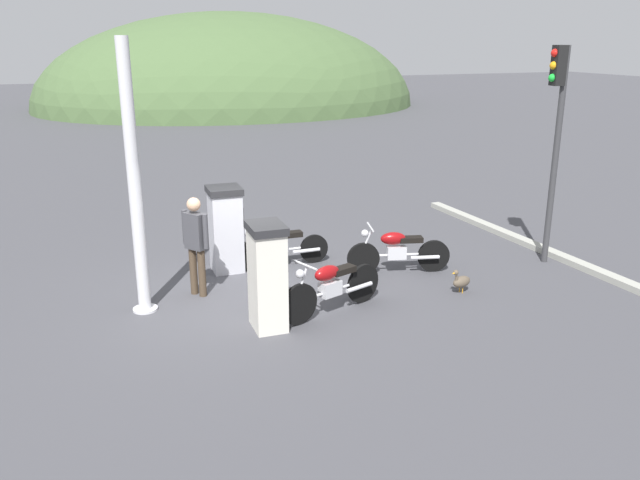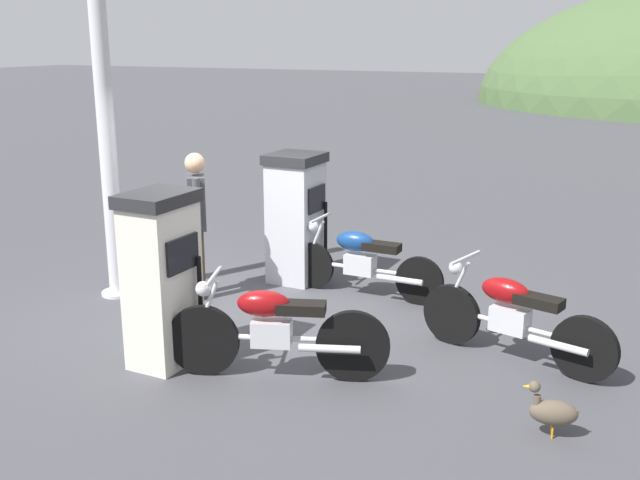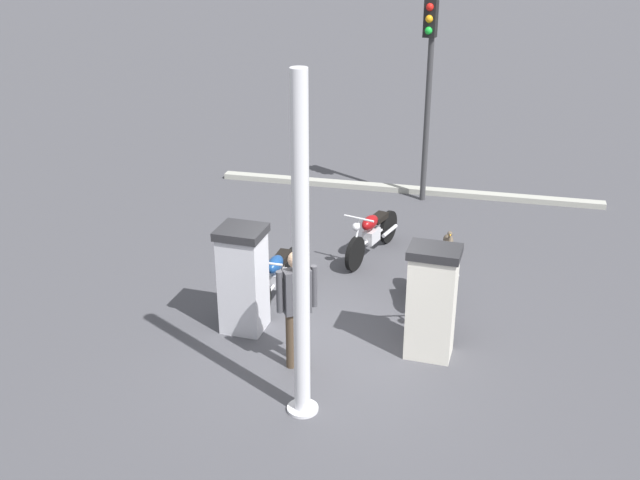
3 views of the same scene
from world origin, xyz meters
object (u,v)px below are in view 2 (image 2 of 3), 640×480
Objects in this scene: fuel_pump_far at (296,217)px; canopy_support_pole at (106,122)px; motorcycle_near_pump at (274,329)px; fuel_pump_near at (162,278)px; motorcycle_extra at (512,316)px; motorcycle_far_pump at (361,259)px; wandering_duck at (552,411)px; attendant_person at (197,215)px.

canopy_support_pole is at bearing -140.57° from fuel_pump_far.
motorcycle_near_pump is at bearing -23.30° from canopy_support_pole.
motorcycle_near_pump is 3.46m from canopy_support_pole.
fuel_pump_far is 2.86m from motorcycle_near_pump.
motorcycle_extra is at bearing 25.89° from fuel_pump_near.
motorcycle_far_pump is 4.32× the size of wandering_duck.
canopy_support_pole reaches higher than motorcycle_extra.
attendant_person reaches higher than motorcycle_near_pump.
fuel_pump_far is 0.83× the size of motorcycle_far_pump.
fuel_pump_near is 0.86× the size of motorcycle_extra.
motorcycle_near_pump is 4.27× the size of wandering_duck.
motorcycle_far_pump is at bearing 136.72° from wandering_duck.
fuel_pump_near is 3.65× the size of wandering_duck.
attendant_person is 3.81× the size of wandering_duck.
motorcycle_near_pump reaches higher than wandering_duck.
motorcycle_far_pump is at bearing -11.48° from fuel_pump_far.
motorcycle_far_pump reaches higher than wandering_duck.
canopy_support_pole is at bearing -155.72° from motorcycle_far_pump.
motorcycle_far_pump is 1.02× the size of motorcycle_extra.
motorcycle_extra is 0.45× the size of canopy_support_pole.
motorcycle_far_pump is at bearing 24.28° from canopy_support_pole.
motorcycle_near_pump is at bearing -87.02° from motorcycle_far_pump.
motorcycle_extra is at bearing 34.76° from motorcycle_near_pump.
motorcycle_far_pump is 1.13× the size of attendant_person.
fuel_pump_near is 0.39× the size of canopy_support_pole.
fuel_pump_far is 3.59× the size of wandering_duck.
wandering_duck is at bearing 2.16° from fuel_pump_near.
attendant_person is (-1.73, -0.86, 0.55)m from motorcycle_far_pump.
motorcycle_extra is 1.45m from wandering_duck.
fuel_pump_far is 4.46m from wandering_duck.
wandering_duck is 0.11× the size of canopy_support_pole.
fuel_pump_near reaches higher than motorcycle_extra.
attendant_person is (-3.74, 0.26, 0.56)m from motorcycle_extra.
fuel_pump_far is at bearing 156.11° from motorcycle_extra.
attendant_person is at bearing -153.60° from motorcycle_far_pump.
attendant_person is (-0.76, 1.70, 0.16)m from fuel_pump_near.
wandering_duck is at bearing -0.17° from motorcycle_near_pump.
attendant_person reaches higher than motorcycle_far_pump.
fuel_pump_near is at bearing -38.29° from canopy_support_pole.
motorcycle_extra is at bearing -29.22° from motorcycle_far_pump.
motorcycle_near_pump reaches higher than motorcycle_extra.
fuel_pump_near is 1.17m from motorcycle_near_pump.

